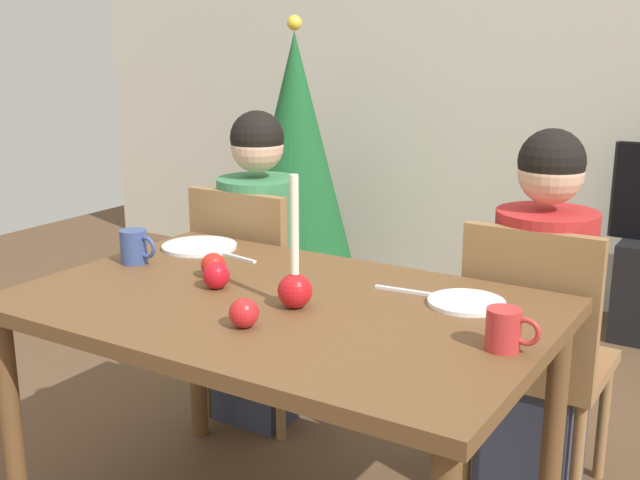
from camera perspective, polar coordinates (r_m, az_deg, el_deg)
The scene contains 17 objects.
back_wall at distance 4.37m, azimuth 17.22°, elevation 12.30°, with size 6.40×0.10×2.60m, color beige.
dining_table at distance 2.11m, azimuth -2.88°, elevation -6.51°, with size 1.40×0.90×0.75m.
chair_left at distance 2.92m, azimuth -4.74°, elevation -3.69°, with size 0.40×0.40×0.90m.
chair_right at distance 2.48m, azimuth 15.31°, elevation -7.57°, with size 0.40×0.40×0.90m.
person_left_child at distance 2.93m, azimuth -4.39°, elevation -2.45°, with size 0.30×0.30×1.17m.
person_right_child at distance 2.49m, azimuth 15.62°, elevation -6.09°, with size 0.30×0.30×1.17m.
christmas_tree at distance 4.29m, azimuth -1.80°, elevation 6.13°, with size 0.66×0.66×1.53m.
candle_centerpiece at distance 2.00m, azimuth -1.84°, elevation -3.02°, with size 0.09×0.09×0.35m.
plate_left at distance 2.61m, azimuth -8.73°, elevation -0.46°, with size 0.25×0.25×0.01m, color silver.
plate_right at distance 2.08m, azimuth 10.57°, elevation -4.47°, with size 0.20×0.20×0.01m, color white.
mug_left at distance 2.47m, azimuth -13.28°, elevation -0.47°, with size 0.13×0.08×0.10m.
mug_right at distance 1.79m, azimuth 13.26°, elevation -6.34°, with size 0.12×0.08×0.10m.
fork_left at distance 2.48m, azimuth -6.17°, elevation -1.21°, with size 0.18×0.01×0.01m, color silver.
fork_right at distance 2.15m, azimuth 6.26°, elevation -3.69°, with size 0.18×0.01×0.01m, color silver.
apple_near_candle at distance 2.18m, azimuth -7.53°, elevation -2.56°, with size 0.08×0.08×0.08m, color red.
apple_by_left_plate at distance 2.28m, azimuth -7.75°, elevation -1.83°, with size 0.07×0.07×0.07m, color red.
apple_by_right_mug at distance 1.89m, azimuth -5.54°, elevation -5.28°, with size 0.07×0.07×0.07m, color red.
Camera 1 is at (1.13, -1.62, 1.43)m, focal length 44.15 mm.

